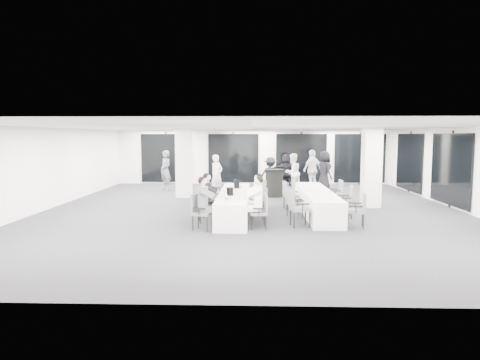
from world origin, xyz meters
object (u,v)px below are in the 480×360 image
object	(u,v)px
banquet_table_main	(234,204)
chair_main_left_mid	(207,202)
chair_main_right_far	(260,192)
standing_guest_b	(293,170)
ice_bucket_near	(230,191)
cocktail_table	(274,183)
chair_main_left_near	(200,210)
chair_side_left_mid	(293,201)
chair_side_right_near	(359,208)
standing_guest_c	(270,172)
standing_guest_f	(286,168)
chair_main_left_far	(212,191)
chair_main_right_near	(262,210)
banquet_table_side	(317,202)
chair_side_left_near	(297,206)
chair_side_right_mid	(347,199)
chair_side_right_far	(337,192)
standing_guest_e	(324,168)
chair_side_left_far	(289,193)
standing_guest_d	(312,167)
standing_guest_a	(217,172)
chair_main_left_fourth	(210,197)
ice_bucket_far	(237,184)
chair_main_left_second	(204,203)
chair_main_right_fourth	(260,196)
chair_main_right_mid	(261,202)
chair_main_right_second	(261,206)

from	to	relation	value
banquet_table_main	chair_main_left_mid	bearing A→B (deg)	-158.32
chair_main_right_far	standing_guest_b	xyz separation A→B (m)	(1.54, 4.41, 0.41)
ice_bucket_near	cocktail_table	bearing A→B (deg)	72.80
banquet_table_main	chair_main_left_near	distance (m)	2.25
chair_side_left_mid	chair_side_right_near	distance (m)	2.26
chair_side_right_near	standing_guest_c	world-z (taller)	standing_guest_c
standing_guest_b	standing_guest_f	size ratio (longest dim) A/B	1.05
chair_main_left_mid	chair_main_left_far	distance (m)	1.91
standing_guest_f	chair_main_right_near	bearing A→B (deg)	77.32
banquet_table_side	chair_side_left_near	world-z (taller)	chair_side_left_near
chair_side_right_near	chair_side_right_mid	world-z (taller)	chair_side_right_near
chair_side_right_far	standing_guest_e	distance (m)	4.70
banquet_table_main	cocktail_table	world-z (taller)	cocktail_table
banquet_table_main	chair_main_right_far	bearing A→B (deg)	61.96
ice_bucket_near	chair_side_left_far	bearing A→B (deg)	46.59
standing_guest_d	standing_guest_a	bearing A→B (deg)	-18.20
chair_main_right_near	chair_main_right_far	xyz separation A→B (m)	(0.00, 3.43, 0.04)
chair_main_left_fourth	chair_side_right_mid	world-z (taller)	chair_side_right_mid
chair_main_left_near	ice_bucket_far	world-z (taller)	ice_bucket_far
chair_main_left_second	banquet_table_main	bearing A→B (deg)	129.88
chair_main_left_fourth	chair_side_right_far	distance (m)	4.42
chair_main_right_fourth	chair_side_right_near	xyz separation A→B (m)	(2.66, -2.33, 0.03)
chair_side_left_near	standing_guest_c	size ratio (longest dim) A/B	0.58
chair_main_left_far	ice_bucket_far	xyz separation A→B (m)	(0.90, -0.57, 0.30)
standing_guest_a	cocktail_table	bearing A→B (deg)	-69.24
chair_main_left_fourth	standing_guest_d	xyz separation A→B (m)	(4.18, 6.09, 0.54)
chair_main_right_mid	standing_guest_b	size ratio (longest dim) A/B	0.48
banquet_table_main	ice_bucket_near	world-z (taller)	ice_bucket_near
chair_main_right_fourth	chair_side_left_far	distance (m)	1.16
chair_main_right_fourth	standing_guest_f	bearing A→B (deg)	-3.97
chair_main_left_second	chair_side_left_near	world-z (taller)	chair_side_left_near
standing_guest_d	ice_bucket_near	distance (m)	8.15
chair_main_right_near	chair_side_right_near	world-z (taller)	chair_side_right_near
chair_main_right_second	chair_side_right_mid	bearing A→B (deg)	-64.64
chair_side_right_mid	standing_guest_b	world-z (taller)	standing_guest_b
chair_main_left_near	chair_main_right_near	xyz separation A→B (m)	(1.66, 0.21, -0.04)
chair_side_left_far	standing_guest_e	distance (m)	5.29
chair_main_right_mid	chair_side_left_far	distance (m)	2.00
chair_main_right_mid	chair_main_right_far	bearing A→B (deg)	14.51
banquet_table_side	ice_bucket_far	size ratio (longest dim) A/B	18.19
chair_main_right_near	standing_guest_f	xyz separation A→B (m)	(1.41, 9.91, 0.40)
banquet_table_main	standing_guest_e	bearing A→B (deg)	58.03
banquet_table_main	chair_main_right_near	xyz separation A→B (m)	(0.83, -1.87, 0.14)
chair_main_left_second	standing_guest_d	size ratio (longest dim) A/B	0.48
chair_side_right_far	chair_main_left_mid	bearing A→B (deg)	112.59
chair_main_left_mid	chair_main_right_mid	bearing A→B (deg)	76.70
chair_main_right_fourth	standing_guest_a	size ratio (longest dim) A/B	0.48
chair_side_left_near	chair_side_right_far	xyz separation A→B (m)	(1.68, 3.04, -0.02)
chair_main_left_second	cocktail_table	bearing A→B (deg)	144.58
chair_main_left_near	chair_main_right_fourth	size ratio (longest dim) A/B	1.04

